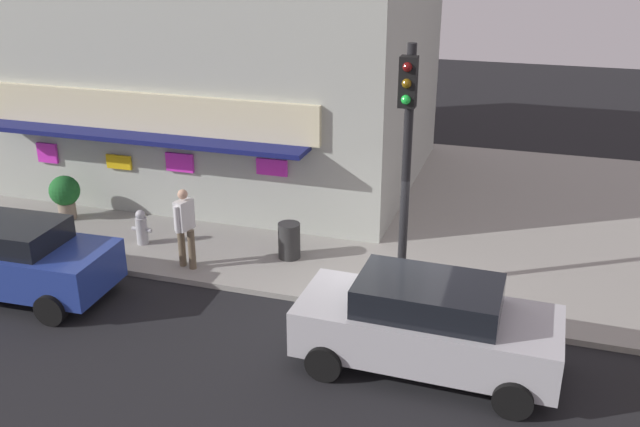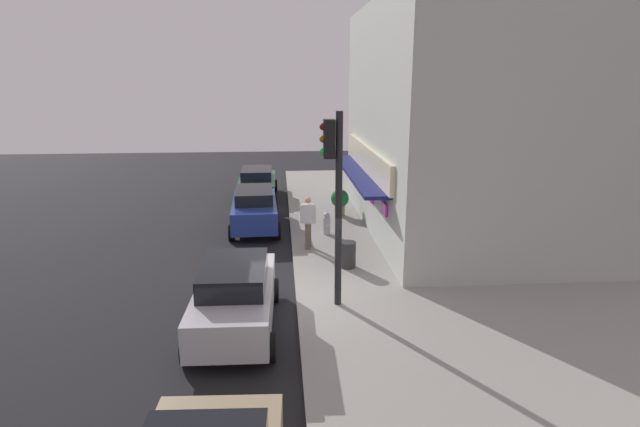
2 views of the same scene
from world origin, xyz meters
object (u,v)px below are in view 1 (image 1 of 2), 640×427
at_px(trash_can, 289,241).
at_px(parked_car_blue, 6,257).
at_px(potted_plant_by_doorway, 65,194).
at_px(fire_hydrant, 142,228).
at_px(traffic_light, 407,139).
at_px(pedestrian, 185,225).
at_px(parked_car_silver, 427,324).

xyz_separation_m(trash_can, parked_car_blue, (-5.08, -3.15, 0.30)).
bearing_deg(potted_plant_by_doorway, fire_hydrant, -16.77).
distance_m(traffic_light, trash_can, 3.99).
height_order(trash_can, pedestrian, pedestrian).
bearing_deg(trash_can, potted_plant_by_doorway, 175.69).
bearing_deg(fire_hydrant, parked_car_blue, -117.48).
relative_size(fire_hydrant, parked_car_silver, 0.19).
height_order(traffic_light, potted_plant_by_doorway, traffic_light).
xyz_separation_m(traffic_light, pedestrian, (-4.72, -0.42, -2.23)).
bearing_deg(fire_hydrant, potted_plant_by_doorway, 163.23).
relative_size(trash_can, parked_car_blue, 0.18).
bearing_deg(traffic_light, pedestrian, -174.96).
height_order(pedestrian, potted_plant_by_doorway, pedestrian).
bearing_deg(pedestrian, traffic_light, 5.04).
bearing_deg(trash_can, fire_hydrant, -174.69).
xyz_separation_m(pedestrian, parked_car_blue, (-3.08, -2.00, -0.29)).
height_order(potted_plant_by_doorway, parked_car_silver, parked_car_silver).
xyz_separation_m(fire_hydrant, potted_plant_by_doorway, (-2.70, 0.81, 0.27)).
relative_size(fire_hydrant, potted_plant_by_doorway, 0.74).
relative_size(traffic_light, pedestrian, 2.75).
distance_m(fire_hydrant, potted_plant_by_doorway, 2.83).
bearing_deg(fire_hydrant, parked_car_silver, -21.66).
relative_size(trash_can, parked_car_silver, 0.19).
bearing_deg(parked_car_silver, trash_can, 138.60).
bearing_deg(pedestrian, parked_car_silver, -20.22).
bearing_deg(fire_hydrant, traffic_light, -3.53).
height_order(traffic_light, fire_hydrant, traffic_light).
bearing_deg(potted_plant_by_doorway, pedestrian, -20.56).
height_order(fire_hydrant, parked_car_silver, parked_car_silver).
bearing_deg(parked_car_silver, traffic_light, 110.67).
height_order(trash_can, parked_car_silver, parked_car_silver).
relative_size(traffic_light, parked_car_blue, 1.11).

